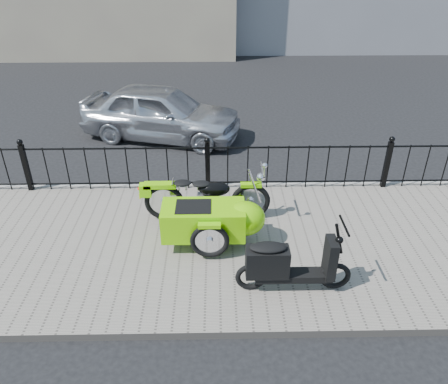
{
  "coord_description": "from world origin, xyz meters",
  "views": [
    {
      "loc": [
        0.18,
        -6.26,
        4.44
      ],
      "look_at": [
        0.29,
        -0.1,
        0.84
      ],
      "focal_mm": 35.0,
      "sensor_mm": 36.0,
      "label": 1
    }
  ],
  "objects_px": {
    "spare_tire": "(233,226)",
    "sedan_car": "(161,112)",
    "scooter": "(286,265)",
    "motorcycle_sidecar": "(215,215)"
  },
  "relations": [
    {
      "from": "spare_tire",
      "to": "sedan_car",
      "type": "distance_m",
      "value": 4.86
    },
    {
      "from": "spare_tire",
      "to": "scooter",
      "type": "bearing_deg",
      "value": -59.61
    },
    {
      "from": "scooter",
      "to": "sedan_car",
      "type": "distance_m",
      "value": 6.2
    },
    {
      "from": "sedan_car",
      "to": "scooter",
      "type": "bearing_deg",
      "value": -142.87
    },
    {
      "from": "spare_tire",
      "to": "sedan_car",
      "type": "height_order",
      "value": "sedan_car"
    },
    {
      "from": "motorcycle_sidecar",
      "to": "spare_tire",
      "type": "distance_m",
      "value": 0.36
    },
    {
      "from": "scooter",
      "to": "spare_tire",
      "type": "bearing_deg",
      "value": 120.39
    },
    {
      "from": "scooter",
      "to": "sedan_car",
      "type": "relative_size",
      "value": 0.41
    },
    {
      "from": "motorcycle_sidecar",
      "to": "spare_tire",
      "type": "height_order",
      "value": "motorcycle_sidecar"
    },
    {
      "from": "spare_tire",
      "to": "sedan_car",
      "type": "bearing_deg",
      "value": 109.63
    }
  ]
}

